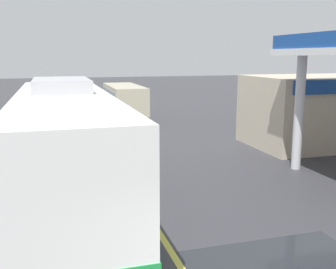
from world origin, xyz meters
TOP-DOWN VIEW (x-y plane):
  - ground at (0.00, 20.00)m, footprint 120.00×120.00m
  - lane_divider_stripe at (0.00, 15.00)m, footprint 0.16×50.00m
  - coach_bus_main at (-2.11, 7.93)m, footprint 2.60×11.04m
  - minibus_opposing_lane at (2.20, 22.59)m, footprint 2.04×6.13m

SIDE VIEW (x-z plane):
  - ground at x=0.00m, z-range 0.00..0.00m
  - lane_divider_stripe at x=0.00m, z-range 0.00..0.01m
  - minibus_opposing_lane at x=2.20m, z-range 0.25..2.69m
  - coach_bus_main at x=-2.11m, z-range -0.12..3.56m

